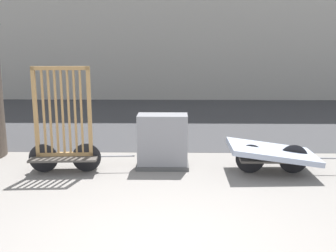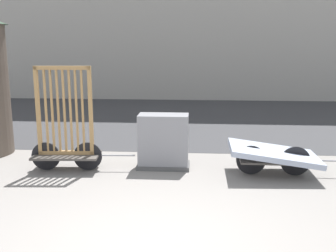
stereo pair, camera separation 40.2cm
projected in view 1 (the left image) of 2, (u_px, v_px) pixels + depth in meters
name	position (u px, v px, depth m)	size (l,w,h in m)	color
ground_plane	(164.00, 250.00, 4.68)	(60.00, 60.00, 0.00)	gray
road_strip	(171.00, 118.00, 13.21)	(56.00, 8.75, 0.01)	#38383A
bike_cart_with_bedframe	(64.00, 136.00, 7.45)	(2.01, 0.72, 2.02)	#4C4742
bike_cart_with_mattress	(272.00, 153.00, 7.45)	(2.16, 1.09, 0.58)	#4C4742
utility_cabinet	(163.00, 143.00, 7.76)	(1.04, 0.55, 1.07)	#4C4C4C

